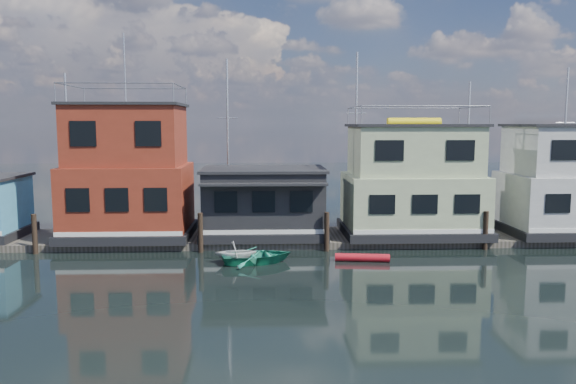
{
  "coord_description": "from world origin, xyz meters",
  "views": [
    {
      "loc": [
        -0.45,
        -21.4,
        7.11
      ],
      "look_at": [
        0.96,
        12.0,
        3.0
      ],
      "focal_mm": 35.0,
      "sensor_mm": 36.0,
      "label": 1
    }
  ],
  "objects_px": {
    "houseboat_white": "(574,182)",
    "dinghy_white": "(236,252)",
    "houseboat_green": "(412,182)",
    "red_kayak": "(362,258)",
    "dinghy_teal": "(257,256)",
    "houseboat_dark": "(264,202)",
    "houseboat_red": "(128,174)"
  },
  "relations": [
    {
      "from": "houseboat_white",
      "to": "dinghy_white",
      "type": "distance_m",
      "value": 21.31
    },
    {
      "from": "houseboat_green",
      "to": "red_kayak",
      "type": "relative_size",
      "value": 3.0
    },
    {
      "from": "red_kayak",
      "to": "dinghy_white",
      "type": "bearing_deg",
      "value": -172.99
    },
    {
      "from": "dinghy_white",
      "to": "red_kayak",
      "type": "bearing_deg",
      "value": -96.45
    },
    {
      "from": "dinghy_white",
      "to": "dinghy_teal",
      "type": "bearing_deg",
      "value": -102.25
    },
    {
      "from": "houseboat_dark",
      "to": "dinghy_white",
      "type": "relative_size",
      "value": 3.48
    },
    {
      "from": "red_kayak",
      "to": "dinghy_teal",
      "type": "distance_m",
      "value": 5.43
    },
    {
      "from": "houseboat_green",
      "to": "dinghy_white",
      "type": "xyz_separation_m",
      "value": [
        -10.45,
        -5.2,
        -2.99
      ]
    },
    {
      "from": "houseboat_dark",
      "to": "red_kayak",
      "type": "distance_m",
      "value": 7.62
    },
    {
      "from": "houseboat_red",
      "to": "red_kayak",
      "type": "distance_m",
      "value": 14.62
    },
    {
      "from": "houseboat_green",
      "to": "houseboat_white",
      "type": "relative_size",
      "value": 1.0
    },
    {
      "from": "houseboat_green",
      "to": "dinghy_white",
      "type": "bearing_deg",
      "value": -153.52
    },
    {
      "from": "houseboat_green",
      "to": "houseboat_white",
      "type": "height_order",
      "value": "houseboat_green"
    },
    {
      "from": "houseboat_red",
      "to": "houseboat_green",
      "type": "distance_m",
      "value": 17.01
    },
    {
      "from": "houseboat_dark",
      "to": "dinghy_white",
      "type": "xyz_separation_m",
      "value": [
        -1.45,
        -5.18,
        -1.86
      ]
    },
    {
      "from": "houseboat_green",
      "to": "dinghy_teal",
      "type": "bearing_deg",
      "value": -150.34
    },
    {
      "from": "houseboat_red",
      "to": "red_kayak",
      "type": "bearing_deg",
      "value": -21.83
    },
    {
      "from": "houseboat_green",
      "to": "dinghy_white",
      "type": "height_order",
      "value": "houseboat_green"
    },
    {
      "from": "red_kayak",
      "to": "dinghy_teal",
      "type": "height_order",
      "value": "dinghy_teal"
    },
    {
      "from": "houseboat_white",
      "to": "dinghy_white",
      "type": "height_order",
      "value": "houseboat_white"
    },
    {
      "from": "houseboat_dark",
      "to": "red_kayak",
      "type": "height_order",
      "value": "houseboat_dark"
    },
    {
      "from": "red_kayak",
      "to": "dinghy_white",
      "type": "height_order",
      "value": "dinghy_white"
    },
    {
      "from": "dinghy_teal",
      "to": "dinghy_white",
      "type": "relative_size",
      "value": 1.7
    },
    {
      "from": "houseboat_red",
      "to": "dinghy_teal",
      "type": "bearing_deg",
      "value": -34.81
    },
    {
      "from": "houseboat_white",
      "to": "red_kayak",
      "type": "xyz_separation_m",
      "value": [
        -13.92,
        -5.24,
        -3.33
      ]
    },
    {
      "from": "dinghy_white",
      "to": "houseboat_white",
      "type": "bearing_deg",
      "value": -81.84
    },
    {
      "from": "houseboat_dark",
      "to": "dinghy_teal",
      "type": "relative_size",
      "value": 2.05
    },
    {
      "from": "houseboat_red",
      "to": "houseboat_green",
      "type": "relative_size",
      "value": 1.41
    },
    {
      "from": "houseboat_red",
      "to": "dinghy_white",
      "type": "height_order",
      "value": "houseboat_red"
    },
    {
      "from": "houseboat_dark",
      "to": "red_kayak",
      "type": "bearing_deg",
      "value": -45.77
    },
    {
      "from": "houseboat_red",
      "to": "houseboat_white",
      "type": "height_order",
      "value": "houseboat_red"
    },
    {
      "from": "houseboat_dark",
      "to": "houseboat_white",
      "type": "height_order",
      "value": "houseboat_white"
    }
  ]
}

